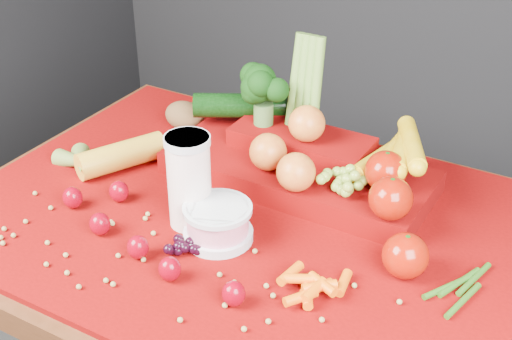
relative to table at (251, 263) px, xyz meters
The scene contains 12 objects.
table is the anchor object (origin of this frame).
red_cloth 0.10m from the table, ahead, with size 1.05×0.75×0.01m, color #6F0303.
milk_glass 0.23m from the table, 139.69° to the right, with size 0.08×0.08×0.17m.
yogurt_bowl 0.17m from the table, 98.61° to the right, with size 0.12×0.12×0.07m.
strawberry_scatter 0.24m from the table, 140.91° to the right, with size 0.48×0.28×0.05m.
dark_grape_cluster 0.20m from the table, 103.25° to the right, with size 0.06×0.05×0.03m, color black, non-canonical shape.
soybean_scatter 0.23m from the table, 90.00° to the right, with size 0.84×0.24×0.01m, color #9F8C44, non-canonical shape.
corn_ear 0.38m from the table, behind, with size 0.25×0.26×0.06m.
potato 0.40m from the table, 143.26° to the left, with size 0.10×0.07×0.07m, color brown.
baby_carrot_pile 0.25m from the table, 33.72° to the right, with size 0.17×0.17×0.03m, color #F15F08, non-canonical shape.
green_bean_pile 0.40m from the table, ahead, with size 0.14×0.12×0.01m, color #255513, non-canonical shape.
produce_mound 0.23m from the table, 74.65° to the left, with size 0.60×0.38×0.27m.
Camera 1 is at (0.55, -0.93, 1.50)m, focal length 50.00 mm.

